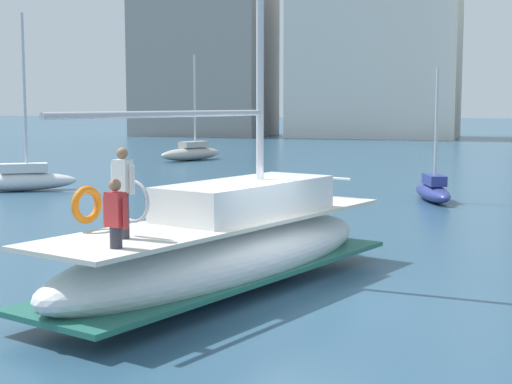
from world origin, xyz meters
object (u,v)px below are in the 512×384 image
(main_sailboat, at_px, (228,245))
(moored_sloop_near, at_px, (433,190))
(moored_catamaran, at_px, (19,178))
(moored_cutter_left, at_px, (191,152))

(main_sailboat, distance_m, moored_sloop_near, 16.29)
(main_sailboat, relative_size, moored_sloop_near, 2.78)
(moored_catamaran, bearing_deg, moored_sloop_near, 6.17)
(moored_cutter_left, bearing_deg, moored_sloop_near, -44.99)
(main_sailboat, bearing_deg, moored_sloop_near, 80.41)
(main_sailboat, xyz_separation_m, moored_catamaran, (-14.80, 14.16, -0.37))
(main_sailboat, height_order, moored_cutter_left, main_sailboat)
(main_sailboat, xyz_separation_m, moored_cutter_left, (-14.70, 33.46, -0.36))
(moored_catamaran, xyz_separation_m, moored_cutter_left, (0.10, 19.30, 0.01))
(moored_catamaran, height_order, moored_cutter_left, moored_catamaran)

